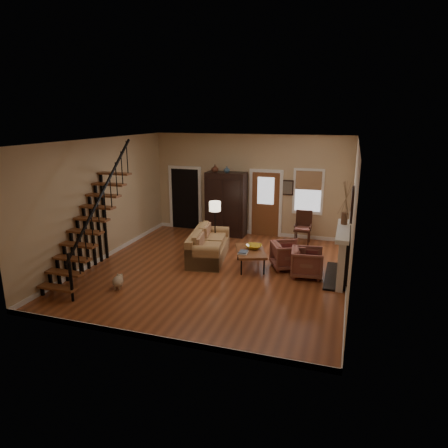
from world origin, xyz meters
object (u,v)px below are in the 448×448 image
(armoire, at_px, (226,204))
(coffee_table, at_px, (250,259))
(sofa, at_px, (209,245))
(side_chair, at_px, (303,228))
(armchair_right, at_px, (287,255))
(armchair_left, at_px, (307,263))
(floor_lamp, at_px, (215,226))

(armoire, bearing_deg, coffee_table, -60.44)
(sofa, height_order, coffee_table, sofa)
(sofa, bearing_deg, side_chair, 33.22)
(armoire, xyz_separation_m, side_chair, (2.55, -0.20, -0.54))
(sofa, height_order, armchair_right, sofa)
(sofa, height_order, armchair_left, sofa)
(armchair_left, xyz_separation_m, floor_lamp, (-2.82, 1.21, 0.38))
(armoire, relative_size, floor_lamp, 1.43)
(sofa, relative_size, armchair_right, 2.68)
(armoire, height_order, coffee_table, armoire)
(armchair_right, bearing_deg, armchair_left, -150.23)
(armchair_right, relative_size, floor_lamp, 0.53)
(side_chair, bearing_deg, armchair_right, -93.22)
(armchair_left, bearing_deg, coffee_table, 77.06)
(armchair_right, distance_m, floor_lamp, 2.44)
(sofa, xyz_separation_m, armchair_left, (2.75, -0.46, -0.03))
(coffee_table, height_order, floor_lamp, floor_lamp)
(armchair_left, relative_size, floor_lamp, 0.53)
(armchair_right, bearing_deg, side_chair, -28.17)
(sofa, xyz_separation_m, floor_lamp, (-0.07, 0.75, 0.35))
(armoire, relative_size, sofa, 1.01)
(sofa, bearing_deg, armoire, 85.94)
(coffee_table, bearing_deg, armoire, 119.56)
(armchair_right, height_order, floor_lamp, floor_lamp)
(coffee_table, xyz_separation_m, armchair_right, (0.93, 0.21, 0.12))
(armchair_left, bearing_deg, side_chair, 3.11)
(armchair_left, relative_size, side_chair, 0.76)
(armoire, height_order, sofa, armoire)
(sofa, relative_size, side_chair, 2.03)
(sofa, distance_m, armchair_left, 2.79)
(side_chair, bearing_deg, sofa, -137.23)
(armchair_right, xyz_separation_m, floor_lamp, (-2.27, 0.82, 0.38))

